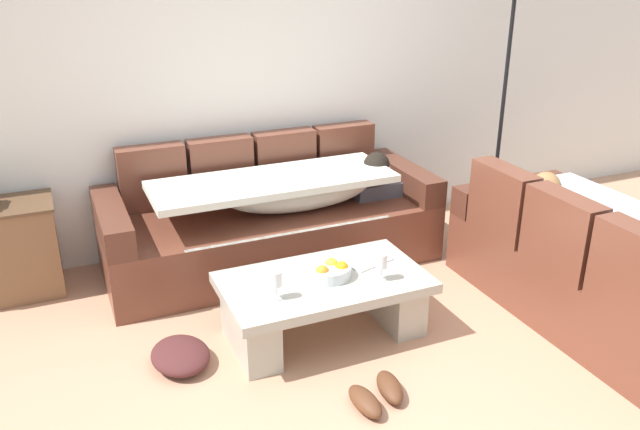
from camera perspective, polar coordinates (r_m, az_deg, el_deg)
The scene contains 13 objects.
ground_plane at distance 3.69m, azimuth 7.19°, elevation -13.88°, with size 14.00×14.00×0.00m, color tan.
back_wall at distance 5.00m, azimuth -4.78°, elevation 12.90°, with size 9.00×0.10×2.70m, color white.
couch_along_wall at distance 4.76m, azimuth -3.97°, elevation -0.38°, with size 2.37×0.92×0.88m.
couch_near_window at distance 4.37m, azimuth 23.19°, elevation -4.38°, with size 0.92×1.98×0.88m.
coffee_table at distance 3.89m, azimuth 0.33°, elevation -7.39°, with size 1.20×0.68×0.38m.
fruit_bowl at distance 3.82m, azimuth 0.74°, elevation -4.85°, with size 0.28×0.28×0.10m.
wine_glass_near_left at distance 3.56m, azimuth -3.89°, elevation -5.69°, with size 0.07×0.07×0.17m.
wine_glass_near_right at distance 3.77m, azimuth 5.42°, elevation -4.10°, with size 0.07×0.07×0.17m.
open_magazine at distance 4.03m, azimuth 4.00°, elevation -3.94°, with size 0.28×0.21×0.01m, color white.
side_cabinet at distance 4.77m, azimuth -26.12°, elevation -2.87°, with size 0.72×0.44×0.64m.
floor_lamp at distance 5.45m, azimuth 15.71°, elevation 10.44°, with size 0.33×0.31×1.95m.
pair_of_shoes at distance 3.48m, azimuth 5.06°, elevation -15.36°, with size 0.32×0.33×0.09m.
crumpled_garment at distance 3.80m, azimuth -12.12°, elevation -11.93°, with size 0.40×0.32×0.12m, color #4C2323.
Camera 1 is at (-1.58, -2.52, 2.17)m, focal length 36.55 mm.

